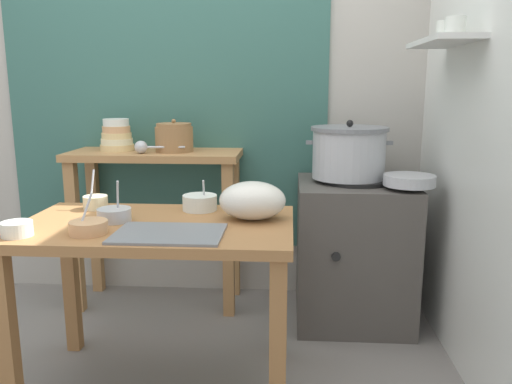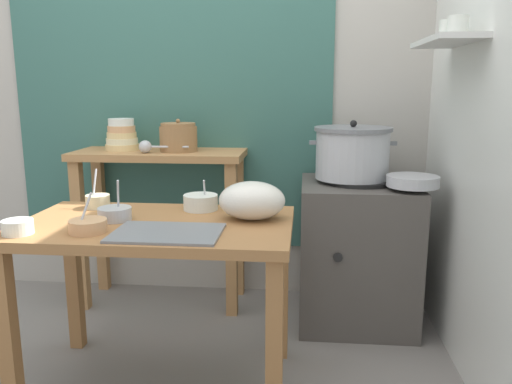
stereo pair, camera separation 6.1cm
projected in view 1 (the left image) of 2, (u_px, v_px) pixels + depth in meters
ground_plane at (153, 380)px, 2.23m from camera, size 9.00×9.00×0.00m
wall_back at (207, 79)px, 3.04m from camera, size 4.40×0.12×2.60m
wall_right at (492, 75)px, 2.08m from camera, size 0.30×3.20×2.60m
prep_table at (157, 249)px, 2.08m from camera, size 1.10×0.66×0.72m
back_shelf_table at (156, 190)px, 2.92m from camera, size 0.96×0.40×0.90m
stove_block at (353, 251)px, 2.78m from camera, size 0.60×0.61×0.78m
steamer_pot at (349, 152)px, 2.69m from camera, size 0.45×0.40×0.31m
clay_pot at (174, 138)px, 2.85m from camera, size 0.21×0.21×0.18m
bowl_stack_enamel at (117, 137)px, 2.89m from camera, size 0.19×0.19×0.18m
ladle at (143, 147)px, 2.77m from camera, size 0.27×0.07×0.07m
serving_tray at (169, 234)px, 1.88m from camera, size 0.40×0.28×0.01m
plastic_bag at (252, 201)px, 2.09m from camera, size 0.27×0.21×0.16m
wide_pan at (409, 180)px, 2.50m from camera, size 0.25×0.25×0.05m
prep_bowl_0 at (114, 214)px, 2.07m from camera, size 0.14×0.14×0.17m
prep_bowl_1 at (200, 202)px, 2.26m from camera, size 0.15×0.15×0.14m
prep_bowl_2 at (95, 202)px, 2.29m from camera, size 0.11×0.11×0.17m
prep_bowl_3 at (88, 227)px, 1.90m from camera, size 0.14×0.14×0.15m
prep_bowl_4 at (17, 228)px, 1.86m from camera, size 0.11×0.11×0.05m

